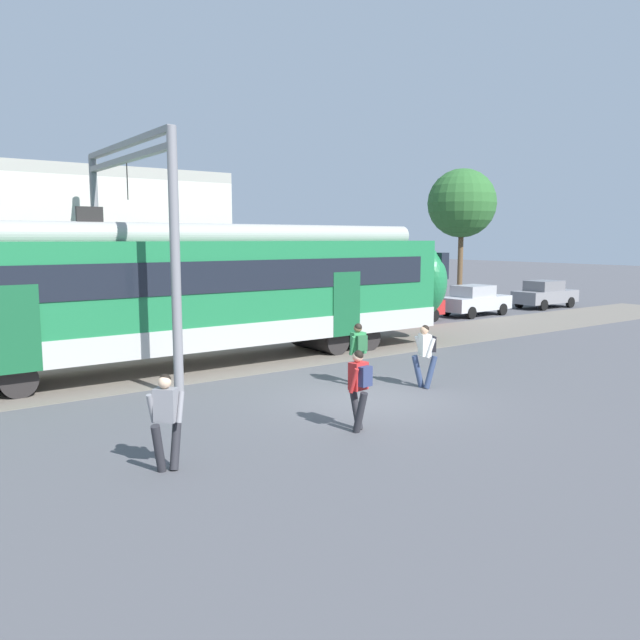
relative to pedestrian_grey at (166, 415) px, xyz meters
The scene contains 10 objects.
ground_plane 6.13m from the pedestrian_grey, 16.37° to the left, with size 160.00×160.00×0.00m, color #515156.
pedestrian_grey is the anchor object (origin of this frame).
pedestrian_red 3.99m from the pedestrian_grey, ahead, with size 0.54×0.68×1.67m.
pedestrian_green 7.13m from the pedestrian_grey, 24.15° to the left, with size 0.59×0.62×1.67m.
pedestrian_white 7.91m from the pedestrian_grey, 12.19° to the left, with size 0.58×0.65×1.67m.
parked_car_red 19.89m from the pedestrian_grey, 35.47° to the left, with size 4.02×1.80×1.54m.
parked_car_silver 23.70m from the pedestrian_grey, 28.29° to the left, with size 4.06×1.87×1.54m.
parked_car_grey 29.17m from the pedestrian_grey, 22.78° to the left, with size 4.02×1.79×1.54m.
catenary_gantry 8.77m from the pedestrian_grey, 74.47° to the left, with size 0.24×6.64×6.53m.
street_tree_right 31.06m from the pedestrian_grey, 32.77° to the left, with size 4.17×4.17×8.10m.
Camera 1 is at (-9.61, -11.36, 3.87)m, focal length 35.00 mm.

